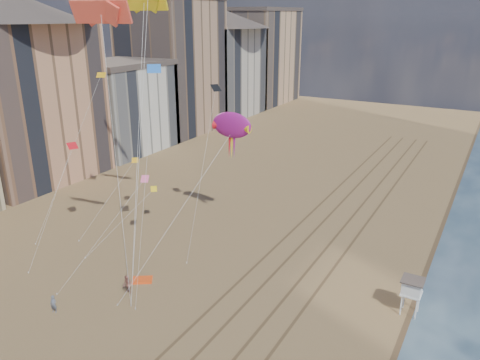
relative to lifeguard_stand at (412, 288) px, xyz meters
name	(u,v)px	position (x,y,z in m)	size (l,w,h in m)	color
wet_sand	(475,257)	(4.40, 14.28, -2.65)	(260.00, 260.00, 0.00)	#42301E
tracks	(301,260)	(-12.05, 4.28, -2.65)	(7.68, 120.00, 0.01)	brown
buildings	(155,73)	(-60.33, 39.86, 10.90)	(34.72, 131.35, 29.00)	#C6B284
lifeguard_stand	(412,288)	(0.00, 0.00, 0.00)	(1.91, 1.91, 3.45)	white
grounded_kite	(142,280)	(-24.28, -7.60, -2.54)	(1.97, 1.25, 0.22)	#FF4C15
show_kite	(232,125)	(-22.85, 7.76, 10.33)	(4.82, 10.42, 23.09)	#931678
kite_flyer_a	(54,304)	(-27.69, -15.48, -1.82)	(0.61, 0.40, 1.68)	slate
kite_flyer_b	(127,285)	(-23.97, -10.01, -1.70)	(0.93, 0.73, 1.92)	#905649
small_kites	(137,120)	(-30.52, 0.24, 11.62)	(17.16, 12.79, 16.41)	red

